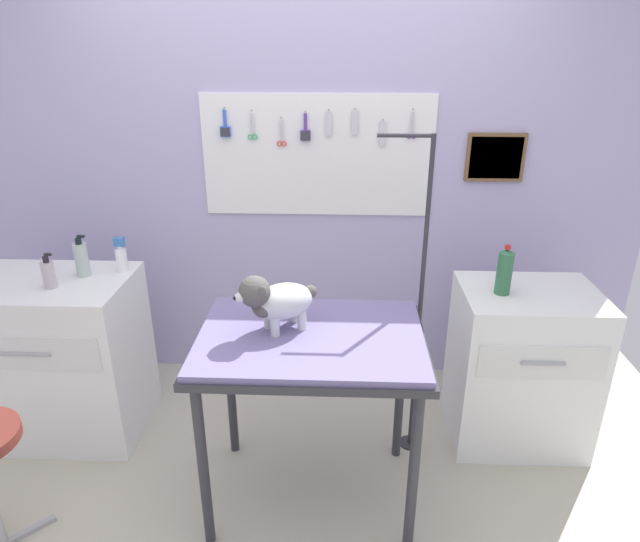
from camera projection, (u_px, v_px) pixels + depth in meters
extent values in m
cube|color=#BBB69F|center=(284.00, 520.00, 2.50)|extent=(4.40, 4.00, 0.04)
cube|color=#AEA5CF|center=(301.00, 197.00, 3.22)|extent=(4.00, 0.06, 2.30)
cube|color=white|center=(318.00, 156.00, 3.09)|extent=(1.30, 0.02, 0.68)
cylinder|color=gray|center=(224.00, 108.00, 3.00)|extent=(0.01, 0.02, 0.01)
cylinder|color=blue|center=(225.00, 118.00, 3.01)|extent=(0.02, 0.02, 0.09)
cube|color=blue|center=(226.00, 132.00, 3.04)|extent=(0.06, 0.02, 0.06)
cube|color=#333338|center=(225.00, 132.00, 3.02)|extent=(0.05, 0.01, 0.05)
cylinder|color=gray|center=(252.00, 110.00, 3.00)|extent=(0.01, 0.02, 0.01)
cube|color=silver|center=(251.00, 123.00, 3.01)|extent=(0.01, 0.00, 0.11)
cube|color=silver|center=(253.00, 123.00, 3.01)|extent=(0.01, 0.00, 0.11)
torus|color=#2B9D59|center=(250.00, 137.00, 3.04)|extent=(0.03, 0.01, 0.03)
torus|color=#2B9D59|center=(255.00, 137.00, 3.04)|extent=(0.03, 0.01, 0.03)
cylinder|color=gray|center=(281.00, 117.00, 3.00)|extent=(0.01, 0.02, 0.01)
cube|color=silver|center=(280.00, 130.00, 3.02)|extent=(0.01, 0.00, 0.11)
cube|color=silver|center=(282.00, 130.00, 3.02)|extent=(0.01, 0.00, 0.11)
torus|color=red|center=(279.00, 144.00, 3.05)|extent=(0.03, 0.01, 0.03)
torus|color=red|center=(284.00, 144.00, 3.05)|extent=(0.03, 0.01, 0.03)
cylinder|color=gray|center=(305.00, 111.00, 2.99)|extent=(0.01, 0.02, 0.01)
cylinder|color=#5A388F|center=(305.00, 122.00, 3.00)|extent=(0.02, 0.02, 0.09)
cube|color=#5A388F|center=(305.00, 135.00, 3.03)|extent=(0.06, 0.02, 0.06)
cube|color=#333338|center=(305.00, 136.00, 3.01)|extent=(0.05, 0.01, 0.05)
cylinder|color=gray|center=(329.00, 110.00, 2.98)|extent=(0.01, 0.02, 0.01)
cube|color=silver|center=(329.00, 124.00, 3.00)|extent=(0.03, 0.01, 0.13)
cylinder|color=gray|center=(355.00, 108.00, 2.97)|extent=(0.01, 0.02, 0.01)
cube|color=silver|center=(354.00, 123.00, 2.99)|extent=(0.03, 0.01, 0.13)
cylinder|color=gray|center=(383.00, 120.00, 2.99)|extent=(0.01, 0.02, 0.01)
cube|color=silver|center=(383.00, 134.00, 3.01)|extent=(0.03, 0.01, 0.13)
cylinder|color=gray|center=(413.00, 109.00, 2.96)|extent=(0.01, 0.02, 0.01)
cube|color=silver|center=(411.00, 122.00, 2.98)|extent=(0.01, 0.00, 0.11)
cube|color=silver|center=(413.00, 122.00, 2.98)|extent=(0.01, 0.00, 0.11)
torus|color=#66319B|center=(409.00, 136.00, 3.00)|extent=(0.03, 0.01, 0.03)
torus|color=#66319B|center=(414.00, 136.00, 3.00)|extent=(0.03, 0.01, 0.03)
cube|color=brown|center=(495.00, 158.00, 3.04)|extent=(0.32, 0.02, 0.27)
cube|color=#B07D49|center=(496.00, 158.00, 3.04)|extent=(0.29, 0.01, 0.23)
cylinder|color=#2D2D33|center=(203.00, 467.00, 2.22)|extent=(0.04, 0.04, 0.81)
cylinder|color=#2D2D33|center=(413.00, 474.00, 2.19)|extent=(0.04, 0.04, 0.81)
cylinder|color=#2D2D33|center=(231.00, 385.00, 2.75)|extent=(0.04, 0.04, 0.81)
cylinder|color=#2D2D33|center=(400.00, 389.00, 2.72)|extent=(0.04, 0.04, 0.81)
cube|color=#2D2D33|center=(311.00, 343.00, 2.31)|extent=(0.97, 0.70, 0.03)
cube|color=slate|center=(311.00, 337.00, 2.30)|extent=(0.94, 0.67, 0.03)
cylinder|color=#2D2D33|center=(409.00, 443.00, 2.94)|extent=(0.11, 0.11, 0.01)
cylinder|color=#2D2D33|center=(420.00, 307.00, 2.63)|extent=(0.02, 0.02, 1.64)
cylinder|color=#2D2D33|center=(405.00, 135.00, 2.32)|extent=(0.24, 0.02, 0.02)
cylinder|color=silver|center=(275.00, 326.00, 2.26)|extent=(0.04, 0.04, 0.09)
cylinder|color=silver|center=(268.00, 318.00, 2.33)|extent=(0.04, 0.04, 0.09)
cylinder|color=silver|center=(302.00, 320.00, 2.31)|extent=(0.04, 0.04, 0.09)
cylinder|color=silver|center=(294.00, 312.00, 2.38)|extent=(0.04, 0.04, 0.09)
ellipsoid|color=silver|center=(284.00, 301.00, 2.29)|extent=(0.31, 0.27, 0.15)
ellipsoid|color=#534F4B|center=(263.00, 307.00, 2.25)|extent=(0.14, 0.15, 0.08)
sphere|color=#534F4B|center=(255.00, 292.00, 2.21)|extent=(0.13, 0.13, 0.13)
ellipsoid|color=silver|center=(242.00, 297.00, 2.19)|extent=(0.08, 0.07, 0.04)
sphere|color=black|center=(235.00, 298.00, 2.18)|extent=(0.02, 0.02, 0.02)
ellipsoid|color=#534F4B|center=(262.00, 294.00, 2.16)|extent=(0.05, 0.04, 0.07)
ellipsoid|color=#534F4B|center=(253.00, 284.00, 2.26)|extent=(0.05, 0.04, 0.07)
sphere|color=#534F4B|center=(310.00, 292.00, 2.33)|extent=(0.06, 0.06, 0.06)
cube|color=white|center=(63.00, 357.00, 2.92)|extent=(0.80, 0.56, 0.89)
cube|color=silver|center=(26.00, 353.00, 2.58)|extent=(0.70, 0.01, 0.18)
cylinder|color=#99999E|center=(26.00, 354.00, 2.57)|extent=(0.24, 0.02, 0.02)
cube|color=white|center=(520.00, 366.00, 2.87)|extent=(0.68, 0.52, 0.86)
cube|color=silver|center=(542.00, 362.00, 2.55)|extent=(0.60, 0.01, 0.17)
cylinder|color=#99999E|center=(543.00, 363.00, 2.55)|extent=(0.20, 0.02, 0.02)
cube|color=#9E9EA3|center=(30.00, 530.00, 2.41)|extent=(0.17, 0.17, 0.02)
cylinder|color=white|center=(122.00, 260.00, 2.84)|extent=(0.06, 0.06, 0.12)
cylinder|color=white|center=(120.00, 248.00, 2.81)|extent=(0.03, 0.03, 0.02)
cube|color=#3674B9|center=(119.00, 242.00, 2.80)|extent=(0.05, 0.03, 0.04)
cylinder|color=#B6AAAF|center=(49.00, 275.00, 2.65)|extent=(0.06, 0.06, 0.13)
cylinder|color=black|center=(46.00, 259.00, 2.62)|extent=(0.03, 0.03, 0.03)
cube|color=black|center=(48.00, 254.00, 2.61)|extent=(0.03, 0.01, 0.01)
cylinder|color=#ABBBB2|center=(82.00, 260.00, 2.77)|extent=(0.07, 0.07, 0.17)
cylinder|color=black|center=(78.00, 241.00, 2.73)|extent=(0.03, 0.03, 0.03)
cube|color=black|center=(81.00, 236.00, 2.72)|extent=(0.04, 0.01, 0.01)
cylinder|color=#306B44|center=(504.00, 273.00, 2.65)|extent=(0.08, 0.08, 0.21)
cone|color=#306B44|center=(507.00, 251.00, 2.61)|extent=(0.08, 0.08, 0.02)
cylinder|color=red|center=(508.00, 247.00, 2.60)|extent=(0.03, 0.03, 0.02)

